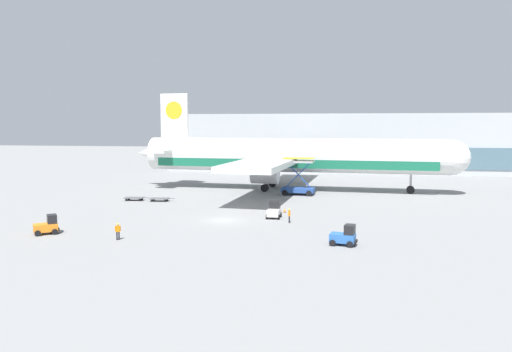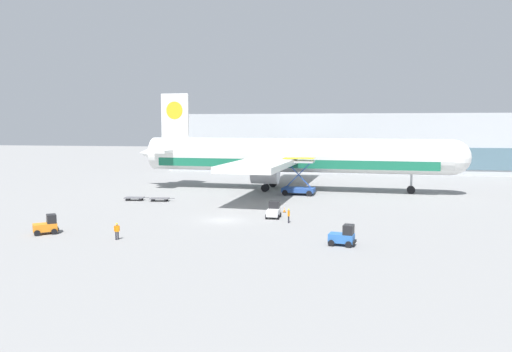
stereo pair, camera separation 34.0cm
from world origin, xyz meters
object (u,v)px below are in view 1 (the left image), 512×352
object	(u,v)px
traffic_cone_near	(285,210)
scissor_lift_loader	(298,181)
baggage_tug_foreground	(274,211)
ground_crew_near	(118,230)
ground_crew_far	(289,215)
baggage_dolly_second	(160,199)
baggage_tug_far	(345,236)
baggage_tug_mid	(47,226)
baggage_dolly_lead	(134,198)
airplane_main	(288,157)

from	to	relation	value
traffic_cone_near	scissor_lift_loader	bearing A→B (deg)	89.43
baggage_tug_foreground	traffic_cone_near	size ratio (longest dim) A/B	3.76
ground_crew_near	ground_crew_far	size ratio (longest dim) A/B	1.01
baggage_tug_foreground	baggage_dolly_second	xyz separation A→B (m)	(-18.64, 10.31, -0.49)
baggage_dolly_second	baggage_tug_foreground	bearing A→B (deg)	-36.29
baggage_tug_far	baggage_dolly_second	distance (m)	35.58
scissor_lift_loader	baggage_tug_mid	size ratio (longest dim) A/B	2.14
scissor_lift_loader	baggage_tug_mid	bearing A→B (deg)	-119.99
baggage_dolly_lead	baggage_dolly_second	world-z (taller)	same
scissor_lift_loader	traffic_cone_near	size ratio (longest dim) A/B	9.07
airplane_main	baggage_tug_far	world-z (taller)	airplane_main
scissor_lift_loader	baggage_dolly_second	world-z (taller)	scissor_lift_loader
airplane_main	traffic_cone_near	world-z (taller)	airplane_main
baggage_dolly_second	ground_crew_far	size ratio (longest dim) A/B	2.27
baggage_dolly_lead	ground_crew_near	size ratio (longest dim) A/B	2.25
baggage_tug_mid	baggage_dolly_second	world-z (taller)	baggage_tug_mid
ground_crew_near	ground_crew_far	bearing A→B (deg)	-2.59
airplane_main	ground_crew_near	size ratio (longest dim) A/B	34.74
baggage_dolly_lead	baggage_tug_mid	bearing A→B (deg)	-95.31
scissor_lift_loader	baggage_tug_far	bearing A→B (deg)	-73.82
baggage_tug_far	ground_crew_near	size ratio (longest dim) A/B	1.59
airplane_main	baggage_tug_foreground	world-z (taller)	airplane_main
baggage_dolly_second	ground_crew_far	xyz separation A→B (m)	(20.81, -13.11, 0.58)
baggage_tug_foreground	ground_crew_far	size ratio (longest dim) A/B	1.50
baggage_dolly_second	traffic_cone_near	bearing A→B (deg)	-25.01
baggage_tug_foreground	scissor_lift_loader	bearing A→B (deg)	-1.47
baggage_tug_far	ground_crew_near	bearing A→B (deg)	-165.22
baggage_tug_far	traffic_cone_near	distance (m)	18.51
baggage_tug_foreground	traffic_cone_near	bearing A→B (deg)	-9.80
ground_crew_near	baggage_tug_far	bearing A→B (deg)	-34.87
baggage_dolly_lead	ground_crew_far	distance (m)	28.10
scissor_lift_loader	baggage_tug_foreground	bearing A→B (deg)	-88.96
baggage_tug_mid	baggage_tug_far	xyz separation A→B (m)	(30.28, 0.42, 0.00)
scissor_lift_loader	baggage_dolly_second	distance (m)	22.45
baggage_tug_mid	baggage_tug_far	distance (m)	30.28
airplane_main	baggage_dolly_lead	distance (m)	27.42
baggage_tug_foreground	baggage_dolly_second	bearing A→B (deg)	62.22
baggage_tug_mid	baggage_tug_far	size ratio (longest dim) A/B	1.05
baggage_tug_far	baggage_dolly_lead	xyz separation A→B (m)	(-31.12, 23.09, -0.49)
airplane_main	baggage_tug_mid	xyz separation A→B (m)	(-20.41, -39.96, -4.96)
baggage_dolly_lead	scissor_lift_loader	bearing A→B (deg)	17.04
airplane_main	baggage_dolly_lead	bearing A→B (deg)	-138.58
baggage_tug_far	ground_crew_near	distance (m)	21.96
airplane_main	baggage_tug_far	distance (m)	41.05
baggage_tug_mid	ground_crew_far	xyz separation A→B (m)	(23.98, 10.34, 0.09)
baggage_dolly_lead	ground_crew_near	bearing A→B (deg)	-76.90
airplane_main	baggage_tug_mid	size ratio (longest dim) A/B	20.77
baggage_tug_foreground	ground_crew_near	world-z (taller)	baggage_tug_foreground
scissor_lift_loader	baggage_tug_mid	distance (m)	41.13
airplane_main	ground_crew_near	distance (m)	43.16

